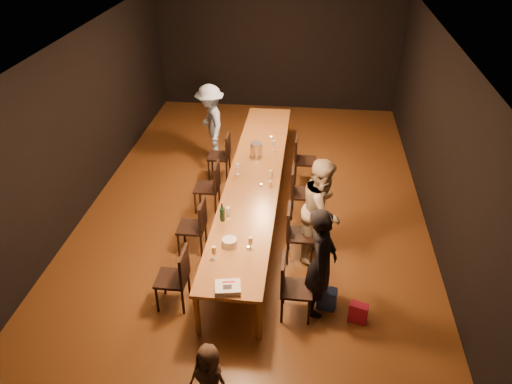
# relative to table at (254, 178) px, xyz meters

# --- Properties ---
(ground) EXTENTS (10.00, 10.00, 0.00)m
(ground) POSITION_rel_table_xyz_m (0.00, 0.00, -0.70)
(ground) COLOR #4B2912
(ground) RESTS_ON ground
(room_shell) EXTENTS (6.04, 10.04, 3.02)m
(room_shell) POSITION_rel_table_xyz_m (0.00, 0.00, 1.38)
(room_shell) COLOR black
(room_shell) RESTS_ON ground
(table) EXTENTS (0.90, 6.00, 0.75)m
(table) POSITION_rel_table_xyz_m (0.00, 0.00, 0.00)
(table) COLOR brown
(table) RESTS_ON ground
(chair_right_0) EXTENTS (0.42, 0.42, 0.93)m
(chair_right_0) POSITION_rel_table_xyz_m (0.85, -2.40, -0.24)
(chair_right_0) COLOR black
(chair_right_0) RESTS_ON ground
(chair_right_1) EXTENTS (0.42, 0.42, 0.93)m
(chair_right_1) POSITION_rel_table_xyz_m (0.85, -1.20, -0.24)
(chair_right_1) COLOR black
(chair_right_1) RESTS_ON ground
(chair_right_2) EXTENTS (0.42, 0.42, 0.93)m
(chair_right_2) POSITION_rel_table_xyz_m (0.85, 0.00, -0.24)
(chair_right_2) COLOR black
(chair_right_2) RESTS_ON ground
(chair_right_3) EXTENTS (0.42, 0.42, 0.93)m
(chair_right_3) POSITION_rel_table_xyz_m (0.85, 1.20, -0.24)
(chair_right_3) COLOR black
(chair_right_3) RESTS_ON ground
(chair_left_0) EXTENTS (0.42, 0.42, 0.93)m
(chair_left_0) POSITION_rel_table_xyz_m (-0.85, -2.40, -0.24)
(chair_left_0) COLOR black
(chair_left_0) RESTS_ON ground
(chair_left_1) EXTENTS (0.42, 0.42, 0.93)m
(chair_left_1) POSITION_rel_table_xyz_m (-0.85, -1.20, -0.24)
(chair_left_1) COLOR black
(chair_left_1) RESTS_ON ground
(chair_left_2) EXTENTS (0.42, 0.42, 0.93)m
(chair_left_2) POSITION_rel_table_xyz_m (-0.85, 0.00, -0.24)
(chair_left_2) COLOR black
(chair_left_2) RESTS_ON ground
(chair_left_3) EXTENTS (0.42, 0.42, 0.93)m
(chair_left_3) POSITION_rel_table_xyz_m (-0.85, 1.20, -0.24)
(chair_left_3) COLOR black
(chair_left_3) RESTS_ON ground
(woman_birthday) EXTENTS (0.50, 0.66, 1.63)m
(woman_birthday) POSITION_rel_table_xyz_m (1.15, -2.26, 0.11)
(woman_birthday) COLOR black
(woman_birthday) RESTS_ON ground
(woman_tan) EXTENTS (0.84, 0.96, 1.68)m
(woman_tan) POSITION_rel_table_xyz_m (1.15, -1.05, 0.14)
(woman_tan) COLOR beige
(woman_tan) RESTS_ON ground
(man_blue) EXTENTS (0.96, 1.20, 1.62)m
(man_blue) POSITION_rel_table_xyz_m (-1.15, 1.97, 0.11)
(man_blue) COLOR #8AACD6
(man_blue) RESTS_ON ground
(child) EXTENTS (0.55, 0.47, 0.95)m
(child) POSITION_rel_table_xyz_m (-0.02, -3.94, -0.22)
(child) COLOR #463527
(child) RESTS_ON ground
(gift_bag_red) EXTENTS (0.27, 0.20, 0.29)m
(gift_bag_red) POSITION_rel_table_xyz_m (1.69, -2.44, -0.56)
(gift_bag_red) COLOR #D6204F
(gift_bag_red) RESTS_ON ground
(gift_bag_blue) EXTENTS (0.29, 0.23, 0.32)m
(gift_bag_blue) POSITION_rel_table_xyz_m (1.27, -2.23, -0.54)
(gift_bag_blue) COLOR #24459D
(gift_bag_blue) RESTS_ON ground
(birthday_cake) EXTENTS (0.36, 0.30, 0.08)m
(birthday_cake) POSITION_rel_table_xyz_m (0.00, -2.84, 0.08)
(birthday_cake) COLOR white
(birthday_cake) RESTS_ON table
(plate_stack) EXTENTS (0.25, 0.25, 0.12)m
(plate_stack) POSITION_rel_table_xyz_m (-0.11, -1.97, 0.11)
(plate_stack) COLOR silver
(plate_stack) RESTS_ON table
(champagne_bottle) EXTENTS (0.09, 0.09, 0.33)m
(champagne_bottle) POSITION_rel_table_xyz_m (-0.32, -1.37, 0.21)
(champagne_bottle) COLOR black
(champagne_bottle) RESTS_ON table
(ice_bucket) EXTENTS (0.23, 0.23, 0.24)m
(ice_bucket) POSITION_rel_table_xyz_m (-0.05, 0.76, 0.17)
(ice_bucket) COLOR silver
(ice_bucket) RESTS_ON table
(wineglass_0) EXTENTS (0.06, 0.06, 0.21)m
(wineglass_0) POSITION_rel_table_xyz_m (-0.27, -2.27, 0.15)
(wineglass_0) COLOR beige
(wineglass_0) RESTS_ON table
(wineglass_1) EXTENTS (0.06, 0.06, 0.21)m
(wineglass_1) POSITION_rel_table_xyz_m (0.18, -2.01, 0.15)
(wineglass_1) COLOR beige
(wineglass_1) RESTS_ON table
(wineglass_2) EXTENTS (0.06, 0.06, 0.21)m
(wineglass_2) POSITION_rel_table_xyz_m (-0.24, -1.33, 0.15)
(wineglass_2) COLOR silver
(wineglass_2) RESTS_ON table
(wineglass_3) EXTENTS (0.06, 0.06, 0.21)m
(wineglass_3) POSITION_rel_table_xyz_m (0.29, -0.15, 0.15)
(wineglass_3) COLOR beige
(wineglass_3) RESTS_ON table
(wineglass_4) EXTENTS (0.06, 0.06, 0.21)m
(wineglass_4) POSITION_rel_table_xyz_m (-0.29, 0.02, 0.15)
(wineglass_4) COLOR silver
(wineglass_4) RESTS_ON table
(wineglass_5) EXTENTS (0.06, 0.06, 0.21)m
(wineglass_5) POSITION_rel_table_xyz_m (0.25, 0.98, 0.15)
(wineglass_5) COLOR silver
(wineglass_5) RESTS_ON table
(tealight_near) EXTENTS (0.05, 0.05, 0.03)m
(tealight_near) POSITION_rel_table_xyz_m (0.15, -2.00, 0.06)
(tealight_near) COLOR #B2B7B2
(tealight_near) RESTS_ON table
(tealight_mid) EXTENTS (0.05, 0.05, 0.03)m
(tealight_mid) POSITION_rel_table_xyz_m (0.15, -0.31, 0.06)
(tealight_mid) COLOR #B2B7B2
(tealight_mid) RESTS_ON table
(tealight_far) EXTENTS (0.05, 0.05, 0.03)m
(tealight_far) POSITION_rel_table_xyz_m (0.15, 1.51, 0.06)
(tealight_far) COLOR #B2B7B2
(tealight_far) RESTS_ON table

